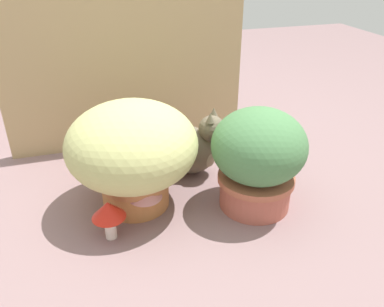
{
  "coord_description": "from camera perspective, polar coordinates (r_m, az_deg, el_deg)",
  "views": [
    {
      "loc": [
        -0.2,
        -1.26,
        0.91
      ],
      "look_at": [
        0.19,
        0.02,
        0.18
      ],
      "focal_mm": 36.64,
      "sensor_mm": 36.0,
      "label": 1
    }
  ],
  "objects": [
    {
      "name": "mushroom_ornament_pink",
      "position": [
        1.43,
        -6.87,
        -5.82
      ],
      "size": [
        0.12,
        0.12,
        0.15
      ],
      "color": "silver",
      "rests_on": "ground"
    },
    {
      "name": "leafy_planter",
      "position": [
        1.46,
        9.57,
        -0.53
      ],
      "size": [
        0.35,
        0.35,
        0.4
      ],
      "color": "#B15A49",
      "rests_on": "ground"
    },
    {
      "name": "grass_planter",
      "position": [
        1.44,
        -8.67,
        0.46
      ],
      "size": [
        0.48,
        0.48,
        0.42
      ],
      "color": "#B36E3B",
      "rests_on": "ground"
    },
    {
      "name": "ground_plane",
      "position": [
        1.57,
        -6.31,
        -7.1
      ],
      "size": [
        6.0,
        6.0,
        0.0
      ],
      "primitive_type": "plane",
      "color": "gray"
    },
    {
      "name": "cat",
      "position": [
        1.69,
        -0.26,
        0.87
      ],
      "size": [
        0.33,
        0.31,
        0.32
      ],
      "color": "brown",
      "rests_on": "ground"
    },
    {
      "name": "cardboard_backdrop",
      "position": [
        1.88,
        -9.64,
        12.87
      ],
      "size": [
        1.14,
        0.03,
        0.82
      ],
      "primitive_type": "cube",
      "color": "tan",
      "rests_on": "ground"
    },
    {
      "name": "mushroom_ornament_red",
      "position": [
        1.36,
        -12.07,
        -8.34
      ],
      "size": [
        0.12,
        0.12,
        0.15
      ],
      "color": "silver",
      "rests_on": "ground"
    }
  ]
}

